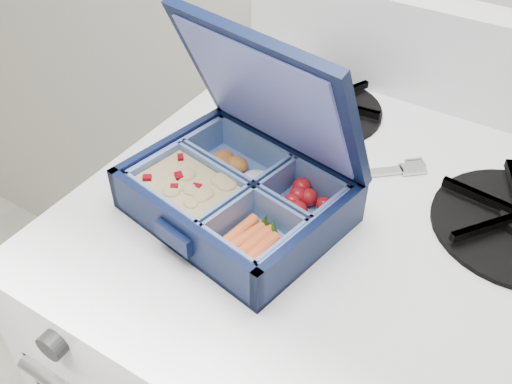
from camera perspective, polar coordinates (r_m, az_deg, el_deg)
The scene contains 3 objects.
bento_box at distance 0.59m, azimuth -1.97°, elevation -0.37°, with size 0.21×0.17×0.05m, color #0B1435, non-canonical shape.
burner_grate_rear at distance 0.77m, azimuth 6.54°, elevation 8.55°, with size 0.16×0.16×0.02m, color black.
fork at distance 0.66m, azimuth 8.79°, elevation 1.63°, with size 0.02×0.17×0.01m, color #B4B4B4, non-canonical shape.
Camera 1 is at (0.14, 1.25, 1.27)m, focal length 40.00 mm.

